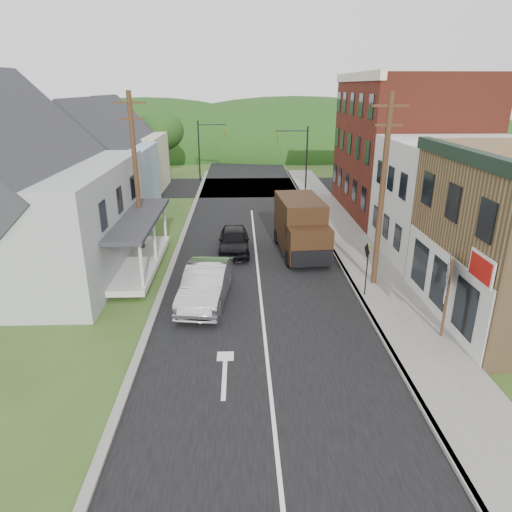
{
  "coord_description": "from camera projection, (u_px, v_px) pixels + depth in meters",
  "views": [
    {
      "loc": [
        -0.9,
        -16.8,
        9.18
      ],
      "look_at": [
        -0.23,
        1.9,
        2.2
      ],
      "focal_mm": 32.0,
      "sensor_mm": 36.0,
      "label": 1
    }
  ],
  "objects": [
    {
      "name": "route_sign_cluster",
      "position": [
        447.0,
        287.0,
        16.92
      ],
      "size": [
        0.79,
        1.68,
        3.17
      ],
      "rotation": [
        0.0,
        0.0,
        -0.42
      ],
      "color": "#472D19",
      "rests_on": "sidewalk_right"
    },
    {
      "name": "delivery_van",
      "position": [
        301.0,
        227.0,
        26.15
      ],
      "size": [
        2.74,
        5.85,
        3.18
      ],
      "rotation": [
        0.0,
        0.0,
        0.08
      ],
      "color": "black",
      "rests_on": "ground"
    },
    {
      "name": "tree_left_c",
      "position": [
        4.0,
        131.0,
        34.98
      ],
      "size": [
        5.8,
        5.8,
        8.41
      ],
      "color": "#382616",
      "rests_on": "ground"
    },
    {
      "name": "dark_sedan",
      "position": [
        234.0,
        241.0,
        26.56
      ],
      "size": [
        1.78,
        4.34,
        1.47
      ],
      "primitive_type": "imported",
      "rotation": [
        0.0,
        0.0,
        0.01
      ],
      "color": "black",
      "rests_on": "ground"
    },
    {
      "name": "house_gray",
      "position": [
        17.0,
        192.0,
        22.7
      ],
      "size": [
        10.2,
        12.24,
        8.35
      ],
      "color": "#989B9D",
      "rests_on": "ground"
    },
    {
      "name": "traffic_signal_right",
      "position": [
        299.0,
        152.0,
        39.81
      ],
      "size": [
        2.87,
        0.2,
        6.0
      ],
      "color": "black",
      "rests_on": "ground"
    },
    {
      "name": "storefront_red",
      "position": [
        405.0,
        147.0,
        33.52
      ],
      "size": [
        8.0,
        12.0,
        10.0
      ],
      "primitive_type": "cube",
      "color": "maroon",
      "rests_on": "ground"
    },
    {
      "name": "silver_sedan",
      "position": [
        206.0,
        284.0,
        20.41
      ],
      "size": [
        2.42,
        5.38,
        1.72
      ],
      "primitive_type": "imported",
      "rotation": [
        0.0,
        0.0,
        -0.12
      ],
      "color": "silver",
      "rests_on": "ground"
    },
    {
      "name": "storefront_white",
      "position": [
        460.0,
        200.0,
        25.24
      ],
      "size": [
        8.0,
        7.0,
        6.5
      ],
      "primitive_type": "cube",
      "color": "silver",
      "rests_on": "ground"
    },
    {
      "name": "sidewalk_right",
      "position": [
        357.0,
        252.0,
        26.63
      ],
      "size": [
        2.8,
        55.0,
        0.15
      ],
      "primitive_type": "cube",
      "color": "slate",
      "rests_on": "ground"
    },
    {
      "name": "warning_sign",
      "position": [
        367.0,
        262.0,
        20.5
      ],
      "size": [
        0.13,
        0.7,
        2.53
      ],
      "rotation": [
        0.0,
        0.0,
        0.07
      ],
      "color": "black",
      "rests_on": "sidewalk_right"
    },
    {
      "name": "curb_left",
      "position": [
        176.0,
        255.0,
        26.28
      ],
      "size": [
        0.3,
        55.0,
        0.12
      ],
      "primitive_type": "cube",
      "color": "slate",
      "rests_on": "ground"
    },
    {
      "name": "house_blue",
      "position": [
        101.0,
        167.0,
        33.23
      ],
      "size": [
        7.14,
        8.16,
        7.28
      ],
      "color": "#8A9DBC",
      "rests_on": "ground"
    },
    {
      "name": "cross_road",
      "position": [
        249.0,
        187.0,
        44.25
      ],
      "size": [
        60.0,
        9.0,
        0.02
      ],
      "primitive_type": "cube",
      "color": "black",
      "rests_on": "ground"
    },
    {
      "name": "forested_ridge",
      "position": [
        245.0,
        150.0,
        70.47
      ],
      "size": [
        90.0,
        30.0,
        16.0
      ],
      "primitive_type": "ellipsoid",
      "color": "#10340F",
      "rests_on": "ground"
    },
    {
      "name": "ground",
      "position": [
        263.0,
        321.0,
        18.97
      ],
      "size": [
        120.0,
        120.0,
        0.0
      ],
      "primitive_type": "plane",
      "color": "#2D4719",
      "rests_on": "ground"
    },
    {
      "name": "curb_right",
      "position": [
        334.0,
        253.0,
        26.59
      ],
      "size": [
        0.2,
        55.0,
        0.15
      ],
      "primitive_type": "cube",
      "color": "slate",
      "rests_on": "ground"
    },
    {
      "name": "road",
      "position": [
        255.0,
        244.0,
        28.33
      ],
      "size": [
        9.0,
        90.0,
        0.02
      ],
      "primitive_type": "cube",
      "color": "black",
      "rests_on": "ground"
    },
    {
      "name": "traffic_signal_left",
      "position": [
        206.0,
        143.0,
        46.07
      ],
      "size": [
        2.87,
        0.2,
        6.0
      ],
      "color": "black",
      "rests_on": "ground"
    },
    {
      "name": "utility_pole_right",
      "position": [
        382.0,
        192.0,
        20.81
      ],
      "size": [
        1.6,
        0.26,
        9.0
      ],
      "color": "#472D19",
      "rests_on": "ground"
    },
    {
      "name": "utility_pole_left",
      "position": [
        136.0,
        176.0,
        24.61
      ],
      "size": [
        1.6,
        0.26,
        9.0
      ],
      "color": "#472D19",
      "rests_on": "ground"
    },
    {
      "name": "tree_left_d",
      "position": [
        161.0,
        131.0,
        46.93
      ],
      "size": [
        4.8,
        4.8,
        6.94
      ],
      "color": "#382616",
      "rests_on": "ground"
    },
    {
      "name": "house_cream",
      "position": [
        123.0,
        150.0,
        41.64
      ],
      "size": [
        7.14,
        8.16,
        7.28
      ],
      "color": "beige",
      "rests_on": "ground"
    }
  ]
}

